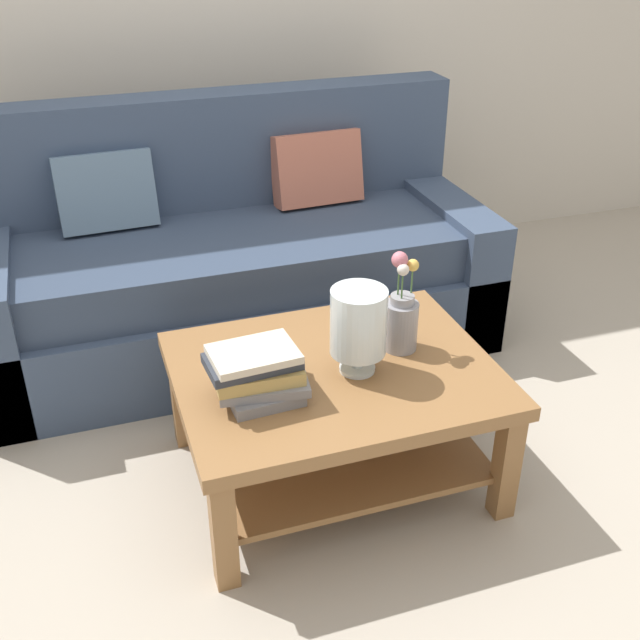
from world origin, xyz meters
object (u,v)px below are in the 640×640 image
at_px(flower_pitcher, 401,317).
at_px(couch, 233,265).
at_px(glass_hurricane_vase, 358,324).
at_px(book_stack_main, 258,373).
at_px(coffee_table, 333,399).

bearing_deg(flower_pitcher, couch, 109.41).
distance_m(glass_hurricane_vase, flower_pitcher, 0.21).
xyz_separation_m(couch, book_stack_main, (-0.17, -1.13, 0.17)).
height_order(couch, book_stack_main, couch).
distance_m(couch, book_stack_main, 1.16).
xyz_separation_m(coffee_table, flower_pitcher, (0.26, 0.05, 0.25)).
relative_size(coffee_table, flower_pitcher, 2.93).
height_order(coffee_table, glass_hurricane_vase, glass_hurricane_vase).
bearing_deg(couch, coffee_table, -84.73).
distance_m(coffee_table, book_stack_main, 0.35).
height_order(glass_hurricane_vase, flower_pitcher, flower_pitcher).
bearing_deg(flower_pitcher, glass_hurricane_vase, -155.71).
relative_size(couch, glass_hurricane_vase, 7.53).
height_order(couch, coffee_table, couch).
bearing_deg(book_stack_main, coffee_table, 15.14).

